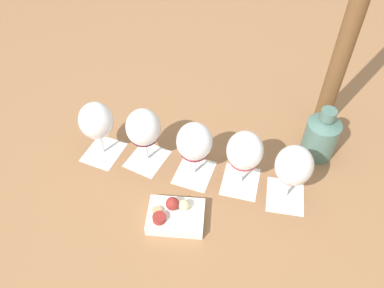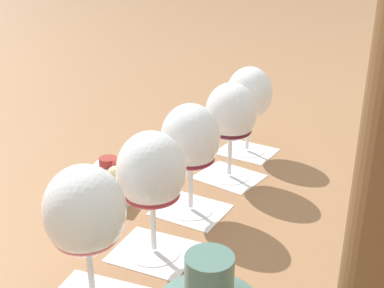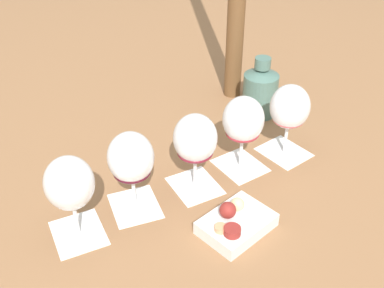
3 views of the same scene
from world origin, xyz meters
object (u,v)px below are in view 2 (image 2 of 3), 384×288
(wine_glass_2, at_px, (189,142))
(wine_glass_4, at_px, (248,97))
(wine_glass_0, at_px, (83,217))
(wine_glass_3, at_px, (230,116))
(snack_dish, at_px, (111,180))
(wine_glass_1, at_px, (150,176))

(wine_glass_2, relative_size, wine_glass_4, 1.00)
(wine_glass_0, bearing_deg, wine_glass_3, -28.21)
(snack_dish, bearing_deg, wine_glass_1, -155.01)
(wine_glass_3, height_order, wine_glass_4, same)
(wine_glass_3, height_order, snack_dish, wine_glass_3)
(wine_glass_0, height_order, wine_glass_1, same)
(wine_glass_2, bearing_deg, wine_glass_4, -25.30)
(wine_glass_4, xyz_separation_m, snack_dish, (-0.18, 0.26, -0.10))
(wine_glass_3, bearing_deg, wine_glass_4, -20.33)
(wine_glass_0, relative_size, snack_dish, 1.12)
(wine_glass_3, relative_size, wine_glass_4, 1.00)
(wine_glass_4, distance_m, snack_dish, 0.33)
(wine_glass_2, xyz_separation_m, wine_glass_4, (0.25, -0.12, -0.00))
(wine_glass_1, height_order, wine_glass_4, same)
(wine_glass_1, relative_size, wine_glass_4, 1.00)
(wine_glass_2, bearing_deg, wine_glass_0, 152.71)
(wine_glass_1, xyz_separation_m, wine_glass_2, (0.12, -0.05, 0.00))
(wine_glass_0, relative_size, wine_glass_2, 1.00)
(wine_glass_0, xyz_separation_m, snack_dish, (0.30, 0.02, -0.10))
(wine_glass_0, distance_m, wine_glass_4, 0.53)
(wine_glass_4, bearing_deg, wine_glass_2, 154.70)
(wine_glass_0, height_order, wine_glass_3, same)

